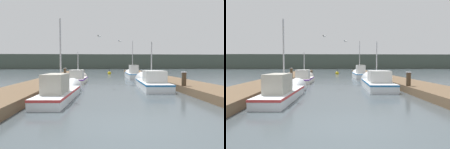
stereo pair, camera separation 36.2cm
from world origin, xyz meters
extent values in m
plane|color=#424C51|center=(0.00, 0.00, 0.00)|extent=(200.00, 200.00, 0.00)
cube|color=brown|center=(-5.45, 16.00, 0.22)|extent=(2.66, 40.00, 0.44)
cube|color=brown|center=(5.45, 16.00, 0.22)|extent=(2.66, 40.00, 0.44)
cube|color=#424C42|center=(0.00, 65.17, 2.32)|extent=(120.00, 16.00, 4.64)
cube|color=silver|center=(-3.03, 4.51, 0.23)|extent=(1.60, 4.90, 0.46)
cube|color=#BE3535|center=(-3.03, 4.51, 0.40)|extent=(1.63, 4.94, 0.10)
cone|color=silver|center=(-2.85, 7.49, 0.23)|extent=(1.31, 1.20, 1.25)
cube|color=#B2AD9E|center=(-3.06, 3.91, 0.91)|extent=(1.04, 1.77, 0.90)
cylinder|color=#B2B2B7|center=(-3.00, 4.87, 2.30)|extent=(0.08, 0.08, 3.66)
cube|color=silver|center=(2.84, 8.72, 0.27)|extent=(2.07, 5.29, 0.54)
cube|color=#1A5E9D|center=(2.84, 8.72, 0.48)|extent=(2.10, 5.32, 0.10)
cone|color=silver|center=(3.03, 11.91, 0.27)|extent=(1.74, 1.29, 1.67)
cube|color=silver|center=(2.80, 8.08, 0.94)|extent=(1.49, 1.81, 0.80)
cylinder|color=#B2B2B7|center=(2.86, 9.11, 1.99)|extent=(0.08, 0.08, 2.90)
cube|color=silver|center=(-3.07, 13.45, 0.23)|extent=(1.60, 3.89, 0.47)
cube|color=purple|center=(-3.07, 13.45, 0.41)|extent=(1.63, 3.92, 0.10)
cone|color=silver|center=(-3.00, 15.78, 0.23)|extent=(1.43, 0.86, 1.40)
cube|color=silver|center=(-3.09, 12.97, 0.86)|extent=(1.21, 1.47, 0.78)
cylinder|color=#B2B2B7|center=(-3.06, 13.74, 1.68)|extent=(0.08, 0.08, 2.42)
cube|color=silver|center=(3.13, 18.96, 0.32)|extent=(1.50, 4.90, 0.64)
cube|color=#327BBF|center=(3.13, 18.96, 0.58)|extent=(1.53, 4.94, 0.10)
cone|color=silver|center=(3.18, 21.90, 0.32)|extent=(1.36, 1.03, 1.34)
cube|color=silver|center=(3.12, 18.35, 1.14)|extent=(0.99, 1.62, 1.00)
cylinder|color=#B2B2B7|center=(3.14, 19.33, 2.64)|extent=(0.08, 0.08, 4.00)
cylinder|color=#473523|center=(4.28, 6.59, 0.64)|extent=(0.28, 0.28, 1.28)
cylinder|color=silver|center=(4.28, 6.59, 1.30)|extent=(0.32, 0.32, 0.04)
cylinder|color=#473523|center=(-4.36, 14.10, 0.67)|extent=(0.26, 0.26, 1.34)
cylinder|color=silver|center=(-4.36, 14.10, 1.36)|extent=(0.30, 0.30, 0.04)
cylinder|color=#473523|center=(3.99, 17.50, 0.50)|extent=(0.25, 0.25, 1.00)
cylinder|color=silver|center=(3.99, 17.50, 1.02)|extent=(0.29, 0.29, 0.04)
sphere|color=gold|center=(0.66, 27.98, 0.16)|extent=(0.58, 0.58, 0.58)
cylinder|color=black|center=(0.66, 27.98, 0.70)|extent=(0.06, 0.06, 0.50)
ellipsoid|color=white|center=(-1.02, 9.83, 3.91)|extent=(0.31, 0.22, 0.12)
cube|color=gray|center=(-0.98, 9.96, 3.93)|extent=(0.20, 0.30, 0.07)
cube|color=gray|center=(-1.07, 9.70, 3.93)|extent=(0.20, 0.30, 0.07)
ellipsoid|color=white|center=(0.77, 11.88, 3.77)|extent=(0.31, 0.27, 0.12)
cube|color=gray|center=(0.70, 11.77, 3.79)|extent=(0.25, 0.29, 0.07)
cube|color=gray|center=(0.85, 12.00, 3.79)|extent=(0.25, 0.29, 0.07)
camera|label=1|loc=(-1.01, -5.55, 1.87)|focal=32.00mm
camera|label=2|loc=(-0.65, -5.57, 1.87)|focal=32.00mm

